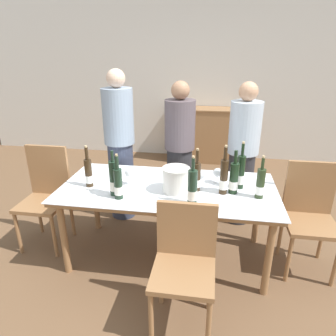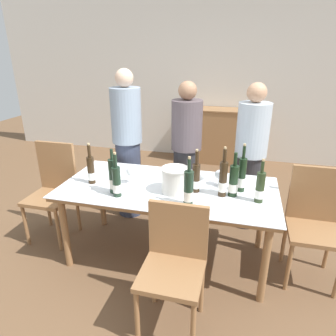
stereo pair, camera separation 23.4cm
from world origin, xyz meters
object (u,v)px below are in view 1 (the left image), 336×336
object	(u,v)px
sideboard_cabinet	(200,135)
person_host	(120,148)
dining_table	(168,194)
wine_bottle_1	(89,173)
wine_glass_0	(218,173)
wine_bottle_3	(260,184)
wine_glass_1	(129,174)
wine_bottle_5	(192,188)
chair_right_end	(310,210)
chair_left_end	(46,190)
chair_near_front	(185,258)
person_guest_left	(179,154)
wine_bottle_7	(224,177)
wine_bottle_2	(241,173)
wine_bottle_4	(197,177)
wine_bottle_0	(234,179)
wine_bottle_6	(114,179)
wine_bottle_8	(118,184)
person_guest_right	(242,156)
wine_glass_2	(200,175)
ice_bucket	(176,179)

from	to	relation	value
sideboard_cabinet	person_host	size ratio (longest dim) A/B	0.68
dining_table	wine_bottle_1	xyz separation A→B (m)	(-0.69, -0.09, 0.19)
sideboard_cabinet	wine_glass_0	size ratio (longest dim) A/B	8.21
wine_bottle_3	wine_glass_1	size ratio (longest dim) A/B	2.36
wine_bottle_5	chair_right_end	xyz separation A→B (m)	(1.01, 0.37, -0.31)
wine_glass_1	chair_left_end	xyz separation A→B (m)	(-0.89, 0.09, -0.27)
wine_bottle_3	chair_near_front	bearing A→B (deg)	-131.89
chair_left_end	person_guest_left	xyz separation A→B (m)	(1.25, 0.68, 0.22)
person_guest_left	wine_bottle_7	bearing A→B (deg)	-60.38
wine_bottle_1	wine_glass_1	size ratio (longest dim) A/B	2.46
wine_bottle_1	wine_bottle_3	bearing A→B (deg)	0.16
wine_bottle_7	wine_glass_1	bearing A→B (deg)	176.59
wine_bottle_2	wine_glass_0	xyz separation A→B (m)	(-0.19, 0.08, -0.05)
wine_bottle_5	wine_glass_1	distance (m)	0.64
person_guest_left	wine_bottle_4	bearing A→B (deg)	-73.15
wine_bottle_0	chair_right_end	size ratio (longest dim) A/B	0.39
wine_bottle_6	wine_bottle_2	bearing A→B (deg)	15.98
wine_bottle_1	wine_bottle_8	size ratio (longest dim) A/B	0.99
wine_bottle_4	person_guest_right	world-z (taller)	person_guest_right
wine_bottle_6	chair_left_end	world-z (taller)	wine_bottle_6
wine_bottle_8	chair_right_end	world-z (taller)	wine_bottle_8
wine_glass_1	chair_near_front	world-z (taller)	chair_near_front
wine_bottle_6	chair_left_end	distance (m)	0.93
wine_bottle_6	wine_glass_2	distance (m)	0.75
wine_glass_1	person_guest_right	world-z (taller)	person_guest_right
wine_bottle_3	wine_glass_0	world-z (taller)	wine_bottle_3
wine_bottle_1	wine_bottle_3	xyz separation A→B (m)	(1.46, 0.00, -0.00)
wine_glass_0	person_host	size ratio (longest dim) A/B	0.08
wine_bottle_4	chair_right_end	xyz separation A→B (m)	(0.99, 0.12, -0.30)
ice_bucket	wine_bottle_0	distance (m)	0.48
wine_bottle_1	wine_glass_0	size ratio (longest dim) A/B	2.69
chair_right_end	person_guest_right	size ratio (longest dim) A/B	0.62
person_guest_right	wine_glass_0	bearing A→B (deg)	-113.25
wine_bottle_5	dining_table	bearing A→B (deg)	130.13
chair_near_front	wine_bottle_2	bearing A→B (deg)	62.76
dining_table	wine_glass_0	size ratio (longest dim) A/B	13.47
ice_bucket	person_guest_left	world-z (taller)	person_guest_left
ice_bucket	wine_bottle_0	world-z (taller)	wine_bottle_0
wine_bottle_4	wine_bottle_5	world-z (taller)	wine_bottle_5
dining_table	chair_left_end	distance (m)	1.25
chair_left_end	person_guest_left	bearing A→B (deg)	28.46
sideboard_cabinet	ice_bucket	world-z (taller)	ice_bucket
dining_table	chair_right_end	xyz separation A→B (m)	(1.24, 0.09, -0.11)
ice_bucket	wine_glass_0	distance (m)	0.42
wine_glass_1	person_guest_left	bearing A→B (deg)	65.30
chair_right_end	dining_table	bearing A→B (deg)	-175.87
wine_bottle_7	wine_glass_1	xyz separation A→B (m)	(-0.82, 0.05, -0.04)
person_guest_right	wine_bottle_0	bearing A→B (deg)	-99.39
ice_bucket	wine_bottle_5	distance (m)	0.26
wine_bottle_7	wine_bottle_8	world-z (taller)	wine_bottle_7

